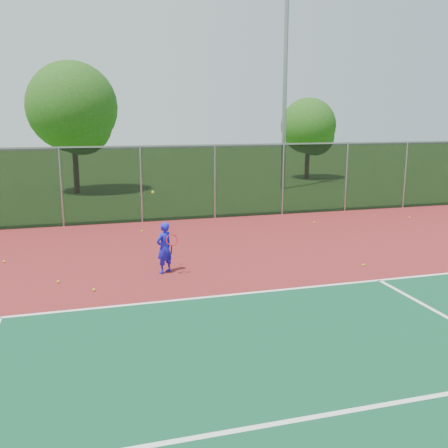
% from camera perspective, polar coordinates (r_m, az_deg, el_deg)
% --- Properties ---
extents(ground, '(120.00, 120.00, 0.00)m').
position_cam_1_polar(ground, '(10.10, 16.92, -12.54)').
color(ground, '#2C621C').
rests_on(ground, ground).
extents(court_apron, '(30.00, 20.00, 0.02)m').
position_cam_1_polar(court_apron, '(11.69, 11.63, -8.76)').
color(court_apron, maroon).
rests_on(court_apron, ground).
extents(fence_back, '(30.00, 0.06, 3.03)m').
position_cam_1_polar(fence_back, '(20.48, -1.07, 4.94)').
color(fence_back, black).
rests_on(fence_back, court_apron).
extents(tennis_player, '(0.60, 0.69, 2.22)m').
position_cam_1_polar(tennis_player, '(13.41, -6.84, -2.69)').
color(tennis_player, '#1A16D5').
rests_on(tennis_player, court_apron).
extents(practice_ball_0, '(0.07, 0.07, 0.07)m').
position_cam_1_polar(practice_ball_0, '(14.61, 15.66, -4.51)').
color(practice_ball_0, '#C2CD17').
rests_on(practice_ball_0, court_apron).
extents(practice_ball_1, '(0.07, 0.07, 0.07)m').
position_cam_1_polar(practice_ball_1, '(15.71, -23.83, -3.95)').
color(practice_ball_1, '#C2CD17').
rests_on(practice_ball_1, court_apron).
extents(practice_ball_2, '(0.07, 0.07, 0.07)m').
position_cam_1_polar(practice_ball_2, '(18.41, -9.37, -0.80)').
color(practice_ball_2, '#C2CD17').
rests_on(practice_ball_2, court_apron).
extents(practice_ball_3, '(0.07, 0.07, 0.07)m').
position_cam_1_polar(practice_ball_3, '(12.50, -14.65, -7.29)').
color(practice_ball_3, '#C2CD17').
rests_on(practice_ball_3, court_apron).
extents(practice_ball_4, '(0.07, 0.07, 0.07)m').
position_cam_1_polar(practice_ball_4, '(22.00, 20.43, 0.70)').
color(practice_ball_4, '#C2CD17').
rests_on(practice_ball_4, court_apron).
extents(practice_ball_5, '(0.07, 0.07, 0.07)m').
position_cam_1_polar(practice_ball_5, '(19.97, 10.25, 0.17)').
color(practice_ball_5, '#C2CD17').
rests_on(practice_ball_5, court_apron).
extents(practice_ball_7, '(0.07, 0.07, 0.07)m').
position_cam_1_polar(practice_ball_7, '(13.34, -18.41, -6.28)').
color(practice_ball_7, '#C2CD17').
rests_on(practice_ball_7, court_apron).
extents(floodlight_n, '(0.90, 0.40, 11.40)m').
position_cam_1_polar(floodlight_n, '(29.26, 7.01, 16.64)').
color(floodlight_n, gray).
rests_on(floodlight_n, ground).
extents(tree_back_left, '(4.81, 4.81, 7.06)m').
position_cam_1_polar(tree_back_left, '(28.48, -16.74, 12.25)').
color(tree_back_left, '#371F14').
rests_on(tree_back_left, ground).
extents(tree_back_mid, '(3.67, 3.67, 5.39)m').
position_cam_1_polar(tree_back_mid, '(34.22, 9.81, 10.72)').
color(tree_back_mid, '#371F14').
rests_on(tree_back_mid, ground).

